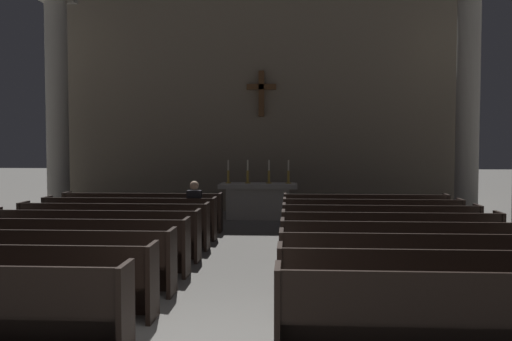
{
  "coord_description": "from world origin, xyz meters",
  "views": [
    {
      "loc": [
        0.9,
        -5.7,
        2.19
      ],
      "look_at": [
        0.0,
        9.29,
        1.43
      ],
      "focal_mm": 40.12,
      "sensor_mm": 36.0,
      "label": 1
    }
  ],
  "objects_px": {
    "pew_left_row_5": "(95,235)",
    "lone_worshipper": "(195,209)",
    "column_left_third": "(57,110)",
    "pew_left_row_2": "(1,280)",
    "pew_right_row_8": "(365,213)",
    "altar": "(258,200)",
    "column_right_third": "(468,109)",
    "pew_right_row_7": "(372,220)",
    "pew_left_row_6": "(114,226)",
    "pew_left_row_7": "(130,218)",
    "pew_left_row_3": "(41,260)",
    "pew_right_row_5": "(390,238)",
    "candlestick_outer_left": "(228,176)",
    "candlestick_inner_left": "(248,176)",
    "candlestick_inner_right": "(269,176)",
    "pew_right_row_4": "(403,250)",
    "pew_left_row_4": "(71,246)",
    "candlestick_outer_right": "(288,176)",
    "pew_right_row_6": "(380,228)",
    "pew_right_row_1": "(471,316)",
    "pew_right_row_3": "(419,265)",
    "pew_left_row_8": "(143,212)",
    "pew_right_row_2": "(440,286)"
  },
  "relations": [
    {
      "from": "pew_right_row_8",
      "to": "lone_worshipper",
      "type": "height_order",
      "value": "lone_worshipper"
    },
    {
      "from": "pew_right_row_1",
      "to": "pew_right_row_5",
      "type": "relative_size",
      "value": 1.0
    },
    {
      "from": "pew_left_row_7",
      "to": "candlestick_inner_left",
      "type": "height_order",
      "value": "candlestick_inner_left"
    },
    {
      "from": "pew_right_row_3",
      "to": "lone_worshipper",
      "type": "height_order",
      "value": "lone_worshipper"
    },
    {
      "from": "pew_left_row_2",
      "to": "pew_left_row_6",
      "type": "relative_size",
      "value": 1.0
    },
    {
      "from": "pew_left_row_5",
      "to": "candlestick_outer_right",
      "type": "height_order",
      "value": "candlestick_outer_right"
    },
    {
      "from": "candlestick_inner_left",
      "to": "lone_worshipper",
      "type": "xyz_separation_m",
      "value": [
        -0.92,
        -3.49,
        -0.53
      ]
    },
    {
      "from": "column_left_third",
      "to": "pew_left_row_2",
      "type": "bearing_deg",
      "value": -71.58
    },
    {
      "from": "pew_right_row_1",
      "to": "altar",
      "type": "bearing_deg",
      "value": 104.48
    },
    {
      "from": "pew_left_row_4",
      "to": "pew_right_row_1",
      "type": "height_order",
      "value": "same"
    },
    {
      "from": "pew_left_row_7",
      "to": "altar",
      "type": "relative_size",
      "value": 1.76
    },
    {
      "from": "pew_left_row_3",
      "to": "candlestick_outer_right",
      "type": "distance_m",
      "value": 8.87
    },
    {
      "from": "pew_left_row_2",
      "to": "pew_left_row_6",
      "type": "distance_m",
      "value": 4.57
    },
    {
      "from": "pew_left_row_6",
      "to": "candlestick_inner_left",
      "type": "distance_m",
      "value": 5.3
    },
    {
      "from": "pew_left_row_5",
      "to": "candlestick_outer_right",
      "type": "bearing_deg",
      "value": 58.73
    },
    {
      "from": "candlestick_inner_right",
      "to": "pew_left_row_6",
      "type": "bearing_deg",
      "value": -122.54
    },
    {
      "from": "pew_left_row_6",
      "to": "pew_left_row_7",
      "type": "height_order",
      "value": "same"
    },
    {
      "from": "pew_left_row_5",
      "to": "lone_worshipper",
      "type": "xyz_separation_m",
      "value": [
        1.47,
        2.33,
        0.22
      ]
    },
    {
      "from": "pew_left_row_3",
      "to": "column_left_third",
      "type": "bearing_deg",
      "value": 110.84
    },
    {
      "from": "altar",
      "to": "candlestick_inner_right",
      "type": "distance_m",
      "value": 0.75
    },
    {
      "from": "pew_right_row_3",
      "to": "candlestick_outer_left",
      "type": "xyz_separation_m",
      "value": [
        -3.53,
        8.11,
        0.74
      ]
    },
    {
      "from": "column_right_third",
      "to": "candlestick_inner_left",
      "type": "xyz_separation_m",
      "value": [
        -6.03,
        0.11,
        -1.86
      ]
    },
    {
      "from": "pew_left_row_5",
      "to": "pew_right_row_7",
      "type": "xyz_separation_m",
      "value": [
        5.37,
        2.29,
        0.0
      ]
    },
    {
      "from": "pew_left_row_6",
      "to": "pew_right_row_7",
      "type": "height_order",
      "value": "same"
    },
    {
      "from": "pew_right_row_7",
      "to": "pew_left_row_3",
      "type": "bearing_deg",
      "value": -139.57
    },
    {
      "from": "pew_right_row_7",
      "to": "pew_right_row_4",
      "type": "bearing_deg",
      "value": -90.0
    },
    {
      "from": "pew_left_row_4",
      "to": "altar",
      "type": "relative_size",
      "value": 1.76
    },
    {
      "from": "pew_left_row_5",
      "to": "pew_right_row_3",
      "type": "xyz_separation_m",
      "value": [
        5.37,
        -2.29,
        0.0
      ]
    },
    {
      "from": "candlestick_inner_left",
      "to": "candlestick_inner_right",
      "type": "relative_size",
      "value": 1.0
    },
    {
      "from": "pew_left_row_7",
      "to": "column_right_third",
      "type": "distance_m",
      "value": 9.44
    },
    {
      "from": "pew_right_row_4",
      "to": "pew_right_row_6",
      "type": "bearing_deg",
      "value": 90.0
    },
    {
      "from": "altar",
      "to": "candlestick_outer_left",
      "type": "distance_m",
      "value": 1.09
    },
    {
      "from": "pew_left_row_8",
      "to": "pew_left_row_5",
      "type": "bearing_deg",
      "value": -90.0
    },
    {
      "from": "pew_right_row_1",
      "to": "pew_right_row_6",
      "type": "xyz_separation_m",
      "value": [
        0.0,
        5.72,
        0.0
      ]
    },
    {
      "from": "column_right_third",
      "to": "pew_right_row_7",
      "type": "bearing_deg",
      "value": -131.65
    },
    {
      "from": "pew_right_row_8",
      "to": "candlestick_outer_right",
      "type": "distance_m",
      "value": 3.1
    },
    {
      "from": "pew_left_row_7",
      "to": "column_left_third",
      "type": "relative_size",
      "value": 0.61
    },
    {
      "from": "candlestick_inner_right",
      "to": "pew_left_row_5",
      "type": "bearing_deg",
      "value": -117.14
    },
    {
      "from": "pew_right_row_1",
      "to": "pew_right_row_6",
      "type": "height_order",
      "value": "same"
    },
    {
      "from": "column_left_third",
      "to": "candlestick_outer_left",
      "type": "distance_m",
      "value": 5.22
    },
    {
      "from": "pew_right_row_6",
      "to": "pew_right_row_7",
      "type": "height_order",
      "value": "same"
    },
    {
      "from": "pew_left_row_2",
      "to": "pew_left_row_3",
      "type": "xyz_separation_m",
      "value": [
        0.0,
        1.14,
        0.0
      ]
    },
    {
      "from": "pew_right_row_8",
      "to": "altar",
      "type": "xyz_separation_m",
      "value": [
        -2.68,
        2.39,
        0.06
      ]
    },
    {
      "from": "pew_left_row_4",
      "to": "candlestick_outer_right",
      "type": "xyz_separation_m",
      "value": [
        3.53,
        6.96,
        0.74
      ]
    },
    {
      "from": "pew_left_row_7",
      "to": "pew_left_row_3",
      "type": "bearing_deg",
      "value": -90.0
    },
    {
      "from": "pew_right_row_1",
      "to": "pew_right_row_2",
      "type": "xyz_separation_m",
      "value": [
        0.0,
        1.14,
        0.0
      ]
    },
    {
      "from": "pew_right_row_5",
      "to": "column_left_third",
      "type": "xyz_separation_m",
      "value": [
        -8.41,
        5.71,
        2.6
      ]
    },
    {
      "from": "pew_right_row_4",
      "to": "lone_worshipper",
      "type": "bearing_deg",
      "value": 138.35
    },
    {
      "from": "pew_left_row_5",
      "to": "candlestick_outer_right",
      "type": "xyz_separation_m",
      "value": [
        3.53,
        5.82,
        0.74
      ]
    },
    {
      "from": "pew_left_row_8",
      "to": "candlestick_inner_right",
      "type": "distance_m",
      "value": 3.89
    }
  ]
}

